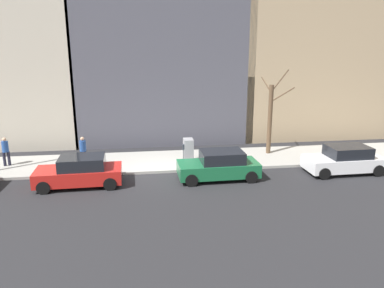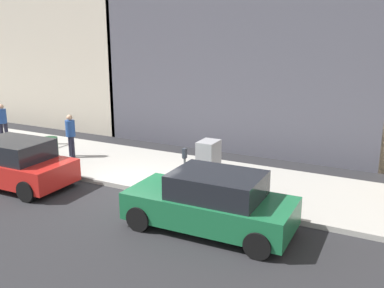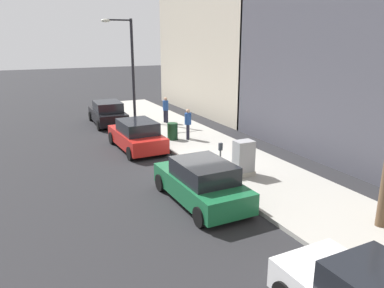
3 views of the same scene
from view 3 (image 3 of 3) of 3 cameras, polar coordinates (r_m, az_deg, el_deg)
ground_plane at (r=16.48m, az=-0.11°, el=-3.58°), size 120.00×120.00×0.00m
sidewalk at (r=17.37m, az=5.85°, el=-2.37°), size 4.00×36.00×0.15m
parked_car_green at (r=12.82m, az=1.47°, el=-5.89°), size 2.00×4.24×1.52m
parked_car_red at (r=19.10m, az=-8.41°, el=1.29°), size 2.02×4.24×1.52m
parked_car_black at (r=25.15m, az=-12.73°, el=4.59°), size 2.04×4.26×1.52m
parking_meter at (r=14.91m, az=4.34°, el=-1.78°), size 0.14×0.10×1.35m
utility_box at (r=15.07m, az=7.87°, el=-2.21°), size 0.83×0.61×1.43m
streetlamp at (r=24.92m, az=-9.63°, el=12.28°), size 1.97×0.32×6.50m
trash_bin at (r=20.35m, az=-2.98°, el=1.96°), size 0.56×0.56×0.90m
pedestrian_near_meter at (r=20.27m, az=-0.63°, el=3.34°), size 0.36×0.37×1.66m
pedestrian_midblock at (r=24.36m, az=-4.04°, el=5.43°), size 0.36×0.39×1.66m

